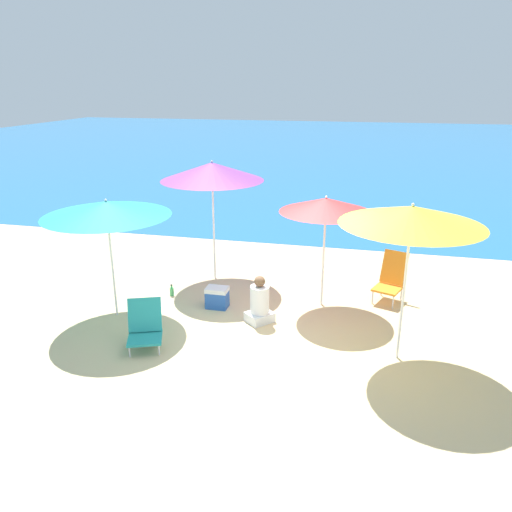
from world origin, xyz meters
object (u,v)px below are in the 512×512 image
at_px(beach_umbrella_yellow, 412,216).
at_px(beach_umbrella_red, 326,205).
at_px(beach_umbrella_purple, 212,171).
at_px(person_seated_near, 260,304).
at_px(beach_chair_teal, 145,326).
at_px(water_bottle, 172,291).
at_px(beach_chair_orange, 391,277).
at_px(cooler_box, 217,297).
at_px(beach_umbrella_teal, 107,209).

distance_m(beach_umbrella_yellow, beach_umbrella_red, 2.04).
bearing_deg(beach_umbrella_purple, beach_umbrella_yellow, -34.01).
distance_m(beach_umbrella_purple, person_seated_near, 2.83).
distance_m(beach_umbrella_purple, beach_chair_teal, 3.42).
bearing_deg(person_seated_near, beach_umbrella_purple, 169.34).
distance_m(person_seated_near, water_bottle, 1.97).
bearing_deg(beach_chair_teal, beach_chair_orange, 14.64).
bearing_deg(cooler_box, beach_umbrella_red, 17.23).
relative_size(beach_umbrella_yellow, beach_chair_teal, 3.23).
bearing_deg(beach_umbrella_teal, cooler_box, 23.10).
bearing_deg(beach_umbrella_red, beach_umbrella_purple, 160.61).
height_order(beach_umbrella_yellow, beach_chair_teal, beach_umbrella_yellow).
distance_m(beach_chair_teal, person_seated_near, 1.90).
xyz_separation_m(beach_umbrella_purple, cooler_box, (0.47, -1.34, -1.97)).
relative_size(person_seated_near, water_bottle, 3.73).
bearing_deg(beach_umbrella_yellow, person_seated_near, 163.23).
distance_m(beach_chair_teal, water_bottle, 1.89).
xyz_separation_m(person_seated_near, cooler_box, (-0.85, 0.37, -0.13)).
relative_size(person_seated_near, cooler_box, 2.11).
bearing_deg(cooler_box, water_bottle, 162.78).
bearing_deg(water_bottle, beach_chair_teal, -79.56).
xyz_separation_m(beach_umbrella_red, person_seated_near, (-0.93, -0.92, -1.49)).
xyz_separation_m(beach_umbrella_purple, beach_umbrella_yellow, (3.51, -2.37, -0.05)).
xyz_separation_m(beach_umbrella_teal, beach_chair_orange, (4.55, 1.73, -1.44)).
bearing_deg(beach_umbrella_purple, beach_chair_orange, -4.69).
xyz_separation_m(beach_umbrella_yellow, beach_chair_orange, (-0.07, 2.08, -1.69)).
bearing_deg(person_seated_near, cooler_box, -161.67).
distance_m(beach_umbrella_yellow, person_seated_near, 2.91).
distance_m(beach_umbrella_yellow, beach_chair_teal, 4.13).
distance_m(beach_umbrella_purple, cooler_box, 2.43).
relative_size(beach_umbrella_red, water_bottle, 9.15).
distance_m(beach_umbrella_yellow, water_bottle, 4.70).
bearing_deg(beach_chair_teal, water_bottle, 79.38).
distance_m(person_seated_near, cooler_box, 0.93).
bearing_deg(beach_umbrella_red, beach_umbrella_teal, -159.94).
bearing_deg(beach_umbrella_yellow, beach_umbrella_purple, 145.99).
xyz_separation_m(beach_chair_orange, water_bottle, (-3.95, -0.75, -0.34)).
height_order(beach_umbrella_purple, beach_umbrella_red, beach_umbrella_purple).
distance_m(beach_umbrella_teal, beach_umbrella_purple, 2.32).
xyz_separation_m(beach_umbrella_red, water_bottle, (-2.76, -0.25, -1.73)).
relative_size(beach_umbrella_purple, beach_chair_orange, 2.71).
xyz_separation_m(beach_umbrella_purple, beach_chair_teal, (-0.18, -2.87, -1.84)).
relative_size(beach_umbrella_yellow, water_bottle, 10.55).
relative_size(beach_umbrella_purple, beach_umbrella_red, 1.20).
bearing_deg(beach_umbrella_red, person_seated_near, -135.27).
height_order(beach_umbrella_yellow, beach_umbrella_red, beach_umbrella_yellow).
bearing_deg(beach_umbrella_teal, person_seated_near, 7.24).
bearing_deg(cooler_box, beach_umbrella_teal, -156.90).
relative_size(beach_umbrella_yellow, person_seated_near, 2.83).
bearing_deg(cooler_box, person_seated_near, -23.35).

